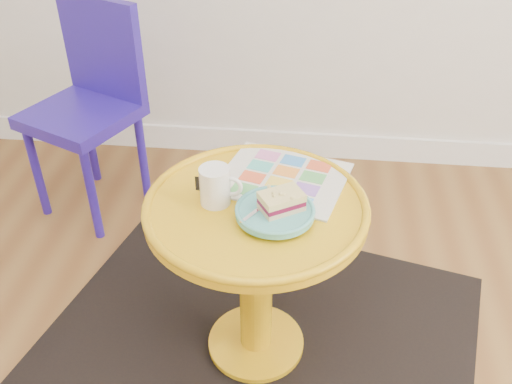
# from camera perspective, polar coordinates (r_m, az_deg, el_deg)

# --- Properties ---
(room_walls) EXTENTS (4.00, 4.00, 4.00)m
(room_walls) POSITION_cam_1_polar(r_m,az_deg,el_deg) (2.09, -19.82, -8.20)
(room_walls) COLOR silver
(room_walls) RESTS_ON ground
(rug) EXTENTS (1.53, 1.39, 0.01)m
(rug) POSITION_cam_1_polar(r_m,az_deg,el_deg) (1.85, 0.00, -14.99)
(rug) COLOR black
(rug) RESTS_ON ground
(side_table) EXTENTS (0.58, 0.58, 0.55)m
(side_table) POSITION_cam_1_polar(r_m,az_deg,el_deg) (1.57, 0.00, -5.82)
(side_table) COLOR gold
(side_table) RESTS_ON ground
(chair) EXTENTS (0.48, 0.48, 0.82)m
(chair) POSITION_cam_1_polar(r_m,az_deg,el_deg) (2.28, -16.19, 9.18)
(chair) COLOR #2A1798
(chair) RESTS_ON ground
(newspaper) EXTENTS (0.40, 0.36, 0.01)m
(newspaper) POSITION_cam_1_polar(r_m,az_deg,el_deg) (1.56, 2.67, 1.39)
(newspaper) COLOR silver
(newspaper) RESTS_ON side_table
(mug) EXTENTS (0.11, 0.08, 0.10)m
(mug) POSITION_cam_1_polar(r_m,az_deg,el_deg) (1.45, -4.04, 0.72)
(mug) COLOR white
(mug) RESTS_ON side_table
(plate) EXTENTS (0.20, 0.20, 0.02)m
(plate) POSITION_cam_1_polar(r_m,az_deg,el_deg) (1.41, 1.91, -2.02)
(plate) COLOR #52AEAC
(plate) RESTS_ON newspaper
(cake_slice) EXTENTS (0.12, 0.11, 0.05)m
(cake_slice) POSITION_cam_1_polar(r_m,az_deg,el_deg) (1.40, 2.56, -0.92)
(cake_slice) COLOR #D3BC8C
(cake_slice) RESTS_ON plate
(fork) EXTENTS (0.09, 0.13, 0.00)m
(fork) POSITION_cam_1_polar(r_m,az_deg,el_deg) (1.41, 0.55, -1.54)
(fork) COLOR silver
(fork) RESTS_ON plate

